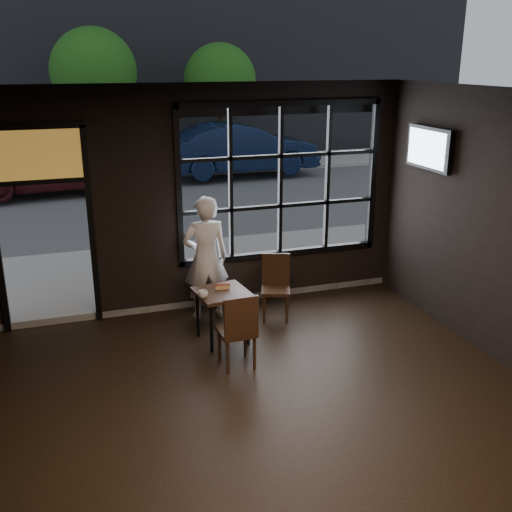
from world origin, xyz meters
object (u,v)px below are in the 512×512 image
object	(u,v)px
chair_near	(236,329)
navy_car	(240,149)
cafe_table	(222,316)
man	(206,258)

from	to	relation	value
chair_near	navy_car	world-z (taller)	navy_car
cafe_table	man	distance (m)	0.96
chair_near	man	size ratio (longest dim) A/B	0.54
chair_near	man	xyz separation A→B (m)	(-0.00, 1.48, 0.41)
man	navy_car	world-z (taller)	man
chair_near	man	bearing A→B (deg)	-91.85
cafe_table	man	size ratio (longest dim) A/B	0.39
cafe_table	man	xyz separation A→B (m)	(-0.01, 0.80, 0.53)
man	chair_near	bearing A→B (deg)	91.09
cafe_table	navy_car	bearing A→B (deg)	64.88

